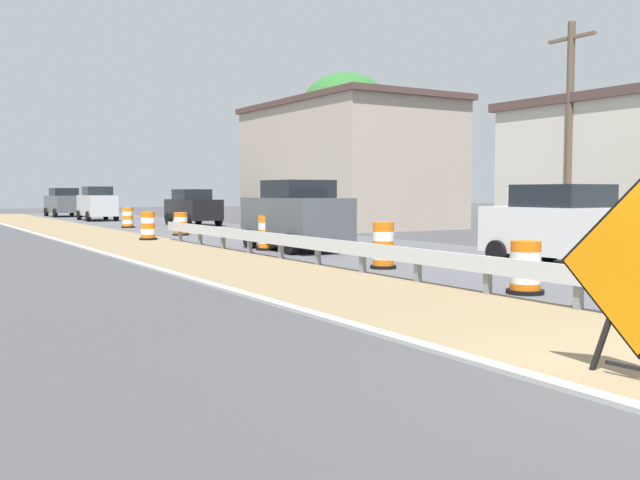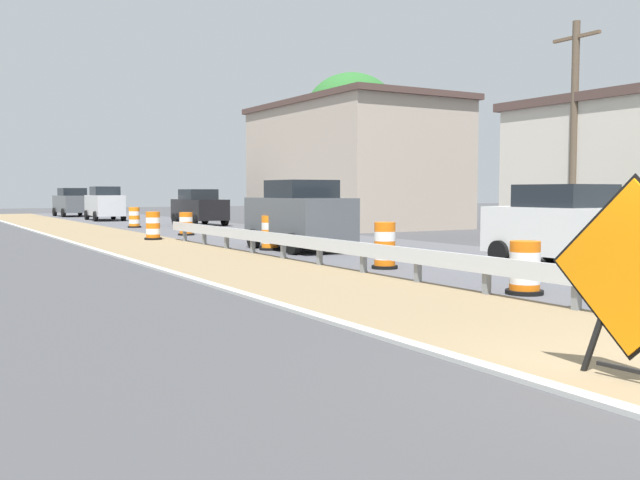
% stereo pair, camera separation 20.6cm
% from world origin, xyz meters
% --- Properties ---
extents(curb_near_edge, '(0.20, 120.00, 0.11)m').
position_xyz_m(curb_near_edge, '(-1.30, 0.00, 0.00)').
color(curb_near_edge, '#ADADA8').
rests_on(curb_near_edge, ground).
extents(warning_sign_diamond, '(0.18, 1.85, 2.07)m').
position_xyz_m(warning_sign_diamond, '(-0.43, 0.29, 1.08)').
color(warning_sign_diamond, black).
rests_on(warning_sign_diamond, ground).
extents(traffic_barrel_nearest, '(0.69, 0.69, 0.98)m').
position_xyz_m(traffic_barrel_nearest, '(3.22, 5.12, 0.44)').
color(traffic_barrel_nearest, orange).
rests_on(traffic_barrel_nearest, ground).
extents(traffic_barrel_close, '(0.64, 0.64, 1.14)m').
position_xyz_m(traffic_barrel_close, '(3.54, 9.94, 0.52)').
color(traffic_barrel_close, orange).
rests_on(traffic_barrel_close, ground).
extents(traffic_barrel_mid, '(0.69, 0.69, 1.11)m').
position_xyz_m(traffic_barrel_mid, '(3.59, 16.30, 0.50)').
color(traffic_barrel_mid, orange).
rests_on(traffic_barrel_mid, ground).
extents(traffic_barrel_far, '(0.68, 0.68, 1.09)m').
position_xyz_m(traffic_barrel_far, '(1.83, 22.99, 0.49)').
color(traffic_barrel_far, orange).
rests_on(traffic_barrel_far, ground).
extents(traffic_barrel_farther, '(0.70, 0.70, 0.99)m').
position_xyz_m(traffic_barrel_farther, '(3.90, 25.01, 0.44)').
color(traffic_barrel_farther, orange).
rests_on(traffic_barrel_farther, ground).
extents(traffic_barrel_farthest, '(0.69, 0.69, 1.06)m').
position_xyz_m(traffic_barrel_farthest, '(3.81, 32.54, 0.48)').
color(traffic_barrel_farthest, orange).
rests_on(traffic_barrel_farthest, ground).
extents(car_lead_near_lane, '(2.06, 4.42, 2.19)m').
position_xyz_m(car_lead_near_lane, '(4.75, 42.65, 1.09)').
color(car_lead_near_lane, silver).
rests_on(car_lead_near_lane, ground).
extents(car_trailing_near_lane, '(2.12, 4.20, 2.00)m').
position_xyz_m(car_trailing_near_lane, '(7.66, 33.26, 1.00)').
color(car_trailing_near_lane, black).
rests_on(car_trailing_near_lane, ground).
extents(car_lead_far_lane, '(2.11, 4.25, 2.24)m').
position_xyz_m(car_lead_far_lane, '(4.36, 15.77, 1.12)').
color(car_lead_far_lane, '#4C5156').
rests_on(car_lead_far_lane, ground).
extents(car_mid_far_lane, '(2.23, 4.17, 2.06)m').
position_xyz_m(car_mid_far_lane, '(7.53, 7.77, 1.03)').
color(car_mid_far_lane, silver).
rests_on(car_mid_far_lane, ground).
extents(car_trailing_far_lane, '(2.25, 4.33, 2.13)m').
position_xyz_m(car_trailing_far_lane, '(4.44, 51.37, 1.06)').
color(car_trailing_far_lane, '#4C5156').
rests_on(car_trailing_far_lane, ground).
extents(roadside_shop_far, '(7.45, 12.30, 6.67)m').
position_xyz_m(roadside_shop_far, '(14.50, 28.23, 3.35)').
color(roadside_shop_far, '#AD9E8E').
rests_on(roadside_shop_far, ground).
extents(utility_pole_near, '(0.24, 1.80, 7.30)m').
position_xyz_m(utility_pole_near, '(12.13, 11.54, 3.80)').
color(utility_pole_near, brown).
rests_on(utility_pole_near, ground).
extents(bush_roadside, '(2.68, 2.68, 1.35)m').
position_xyz_m(bush_roadside, '(9.05, 7.13, 0.67)').
color(bush_roadside, '#337533').
rests_on(bush_roadside, ground).
extents(tree_roadside, '(5.27, 5.27, 8.46)m').
position_xyz_m(tree_roadside, '(15.17, 29.35, 6.07)').
color(tree_roadside, '#4C3D2D').
rests_on(tree_roadside, ground).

